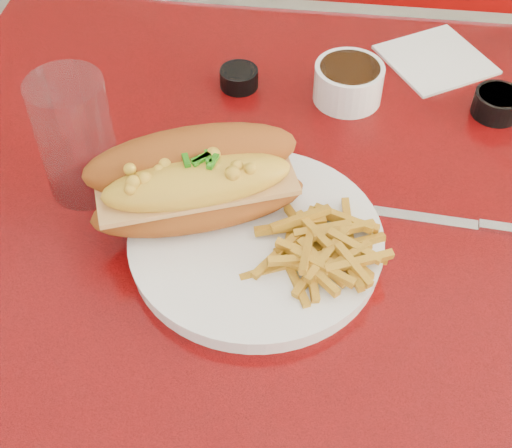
# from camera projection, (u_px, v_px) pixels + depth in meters

# --- Properties ---
(diner_table) EXTENTS (1.23, 0.83, 0.77)m
(diner_table) POSITION_uv_depth(u_px,v_px,m) (358.00, 272.00, 0.98)
(diner_table) COLOR red
(diner_table) RESTS_ON ground
(booth_bench_far) EXTENTS (1.20, 0.51, 0.90)m
(booth_bench_far) POSITION_uv_depth(u_px,v_px,m) (354.00, 97.00, 1.76)
(booth_bench_far) COLOR #930B09
(booth_bench_far) RESTS_ON ground
(dinner_plate) EXTENTS (0.30, 0.30, 0.02)m
(dinner_plate) POSITION_uv_depth(u_px,v_px,m) (256.00, 241.00, 0.79)
(dinner_plate) COLOR white
(dinner_plate) RESTS_ON diner_table
(mac_hoagie) EXTENTS (0.26, 0.19, 0.11)m
(mac_hoagie) POSITION_uv_depth(u_px,v_px,m) (196.00, 181.00, 0.78)
(mac_hoagie) COLOR #9D4F19
(mac_hoagie) RESTS_ON dinner_plate
(fries_pile) EXTENTS (0.14, 0.13, 0.03)m
(fries_pile) POSITION_uv_depth(u_px,v_px,m) (315.00, 244.00, 0.75)
(fries_pile) COLOR gold
(fries_pile) RESTS_ON dinner_plate
(fork) EXTENTS (0.04, 0.13, 0.00)m
(fork) POSITION_uv_depth(u_px,v_px,m) (285.00, 189.00, 0.83)
(fork) COLOR silver
(fork) RESTS_ON dinner_plate
(gravy_ramekin) EXTENTS (0.11, 0.11, 0.05)m
(gravy_ramekin) POSITION_uv_depth(u_px,v_px,m) (348.00, 82.00, 0.96)
(gravy_ramekin) COLOR white
(gravy_ramekin) RESTS_ON diner_table
(sauce_cup_left) EXTENTS (0.07, 0.07, 0.03)m
(sauce_cup_left) POSITION_uv_depth(u_px,v_px,m) (239.00, 77.00, 0.98)
(sauce_cup_left) COLOR black
(sauce_cup_left) RESTS_ON diner_table
(sauce_cup_right) EXTENTS (0.06, 0.06, 0.03)m
(sauce_cup_right) POSITION_uv_depth(u_px,v_px,m) (498.00, 103.00, 0.94)
(sauce_cup_right) COLOR black
(sauce_cup_right) RESTS_ON diner_table
(water_tumbler) EXTENTS (0.12, 0.12, 0.15)m
(water_tumbler) POSITION_uv_depth(u_px,v_px,m) (76.00, 138.00, 0.81)
(water_tumbler) COLOR silver
(water_tumbler) RESTS_ON diner_table
(knife) EXTENTS (0.19, 0.03, 0.01)m
(knife) POSITION_uv_depth(u_px,v_px,m) (471.00, 224.00, 0.82)
(knife) COLOR silver
(knife) RESTS_ON diner_table
(paper_napkin) EXTENTS (0.19, 0.19, 0.00)m
(paper_napkin) POSITION_uv_depth(u_px,v_px,m) (436.00, 60.00, 1.03)
(paper_napkin) COLOR white
(paper_napkin) RESTS_ON diner_table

